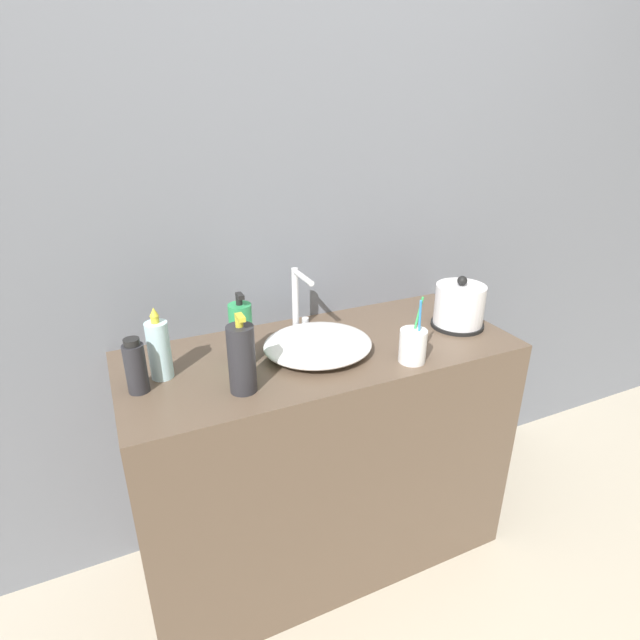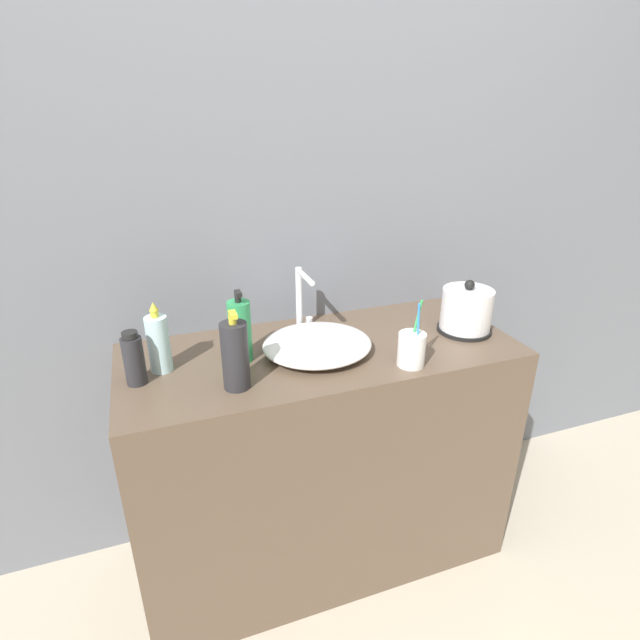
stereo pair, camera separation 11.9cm
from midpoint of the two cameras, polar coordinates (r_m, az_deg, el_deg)
The scene contains 11 objects.
ground_plane at distance 1.93m, azimuth 1.87°, elevation -29.49°, with size 12.00×12.00×0.00m, color #BCB29E.
wall_back at distance 1.68m, azimuth -6.03°, elevation 15.02°, with size 6.00×0.04×2.60m.
vanity_counter at distance 1.80m, azimuth -1.77°, elevation -15.32°, with size 1.24×0.52×0.84m.
sink_basin at distance 1.53m, azimuth -2.47°, elevation -2.83°, with size 0.34×0.31×0.06m.
faucet at distance 1.63m, azimuth -4.56°, elevation 2.51°, with size 0.06×0.15×0.22m.
electric_kettle at distance 1.75m, azimuth 13.74°, elevation 1.37°, with size 0.18×0.18×0.18m.
toothbrush_cup at distance 1.49m, azimuth 8.33°, elevation -2.93°, with size 0.08×0.08×0.20m.
lotion_bottle at distance 1.47m, azimuth -11.28°, elevation -1.59°, with size 0.07×0.07×0.22m.
shampoo_bottle at distance 1.42m, azimuth -22.62°, elevation -5.01°, with size 0.06×0.06×0.16m.
mouthwash_bottle at distance 1.46m, azimuth -20.16°, elevation -3.19°, with size 0.06×0.06×0.21m.
hand_cream_bottle at distance 1.33m, azimuth -11.49°, elevation -4.40°, with size 0.07×0.07×0.22m.
Camera 1 is at (-0.59, -1.01, 1.55)m, focal length 28.00 mm.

